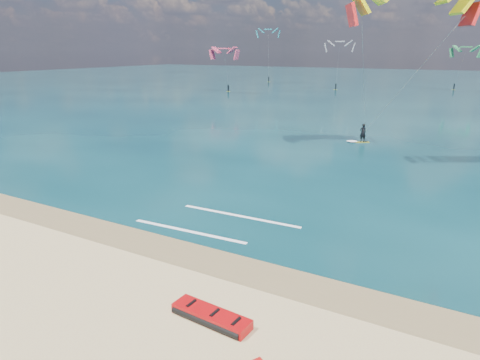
% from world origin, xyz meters
% --- Properties ---
extents(ground, '(320.00, 320.00, 0.00)m').
position_xyz_m(ground, '(0.00, 40.00, 0.00)').
color(ground, tan).
rests_on(ground, ground).
extents(wet_sand_strip, '(320.00, 2.40, 0.01)m').
position_xyz_m(wet_sand_strip, '(0.00, 3.00, 0.00)').
color(wet_sand_strip, brown).
rests_on(wet_sand_strip, ground).
extents(sea, '(320.00, 200.00, 0.04)m').
position_xyz_m(sea, '(0.00, 104.00, 0.02)').
color(sea, '#092A33').
rests_on(sea, ground).
extents(packed_kite_left, '(3.22, 1.37, 0.42)m').
position_xyz_m(packed_kite_left, '(4.64, -0.73, 0.00)').
color(packed_kite_left, '#B7090C').
rests_on(packed_kite_left, ground).
extents(kitesurfer_main, '(12.44, 10.94, 15.09)m').
position_xyz_m(kitesurfer_main, '(4.26, 27.38, 7.64)').
color(kitesurfer_main, yellow).
rests_on(kitesurfer_main, sea).
extents(shoreline_foam, '(8.21, 3.65, 0.01)m').
position_xyz_m(shoreline_foam, '(0.23, 6.62, 0.04)').
color(shoreline_foam, white).
rests_on(shoreline_foam, ground).
extents(distant_kites, '(80.67, 32.84, 14.00)m').
position_xyz_m(distant_kites, '(-10.12, 82.60, 5.72)').
color(distant_kites, orange).
rests_on(distant_kites, ground).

